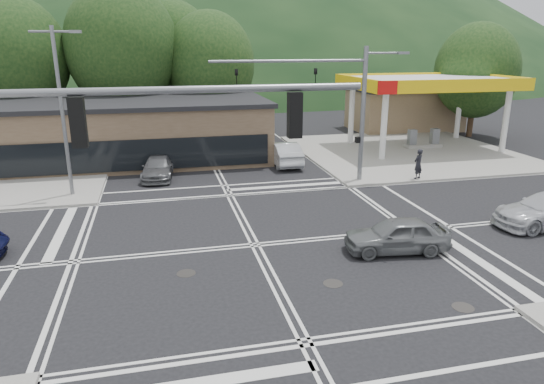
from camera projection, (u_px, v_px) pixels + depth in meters
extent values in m
plane|color=black|center=(255.00, 245.00, 20.38)|extent=(120.00, 120.00, 0.00)
cube|color=gray|center=(406.00, 152.00, 37.63)|extent=(16.00, 16.00, 0.15)
cylinder|color=silver|center=(384.00, 126.00, 34.39)|extent=(0.44, 0.44, 5.00)
cylinder|color=silver|center=(351.00, 115.00, 39.97)|extent=(0.44, 0.44, 5.00)
cylinder|color=silver|center=(506.00, 121.00, 36.60)|extent=(0.44, 0.44, 5.00)
cylinder|color=silver|center=(459.00, 111.00, 42.18)|extent=(0.44, 0.44, 5.00)
cube|color=silver|center=(429.00, 82.00, 37.47)|extent=(12.00, 8.00, 0.60)
cube|color=yellow|center=(459.00, 86.00, 33.75)|extent=(12.20, 0.25, 0.90)
cube|color=yellow|center=(404.00, 78.00, 41.19)|extent=(12.20, 0.25, 0.90)
cube|color=yellow|center=(356.00, 83.00, 36.14)|extent=(0.25, 8.20, 0.90)
cube|color=yellow|center=(496.00, 80.00, 38.79)|extent=(0.25, 8.20, 0.90)
cube|color=red|center=(387.00, 88.00, 32.39)|extent=(1.40, 0.12, 0.90)
cube|color=gray|center=(423.00, 146.00, 38.95)|extent=(3.00, 1.00, 0.30)
cube|color=slate|center=(412.00, 138.00, 38.52)|extent=(0.60, 0.50, 1.30)
cube|color=slate|center=(435.00, 137.00, 38.96)|extent=(0.60, 0.50, 1.30)
cube|color=#846B4F|center=(404.00, 110.00, 47.50)|extent=(10.00, 6.00, 3.80)
cube|color=brown|center=(94.00, 135.00, 33.84)|extent=(24.00, 8.00, 4.00)
ellipsoid|color=black|center=(172.00, 83.00, 104.10)|extent=(252.00, 126.00, 140.00)
cylinder|color=#382619|center=(25.00, 118.00, 38.90)|extent=(0.50, 0.50, 4.84)
ellipsoid|color=black|center=(16.00, 57.00, 37.51)|extent=(8.00, 8.00, 9.20)
cylinder|color=#382619|center=(128.00, 112.00, 40.60)|extent=(0.50, 0.50, 5.28)
ellipsoid|color=black|center=(122.00, 48.00, 39.09)|extent=(9.00, 9.00, 10.35)
cylinder|color=#382619|center=(212.00, 114.00, 42.28)|extent=(0.50, 0.50, 4.40)
ellipsoid|color=black|center=(210.00, 64.00, 41.02)|extent=(7.60, 7.60, 8.74)
cylinder|color=#382619|center=(174.00, 107.00, 45.27)|extent=(0.50, 0.50, 4.84)
ellipsoid|color=black|center=(171.00, 55.00, 43.89)|extent=(8.40, 8.40, 9.66)
cylinder|color=#382619|center=(471.00, 115.00, 43.71)|extent=(0.50, 0.50, 3.96)
ellipsoid|color=black|center=(477.00, 71.00, 42.57)|extent=(7.20, 7.20, 8.28)
cylinder|color=slate|center=(63.00, 115.00, 25.55)|extent=(0.20, 0.20, 9.00)
cylinder|color=slate|center=(52.00, 31.00, 24.32)|extent=(2.20, 0.12, 0.12)
cube|color=slate|center=(75.00, 32.00, 24.57)|extent=(0.60, 0.25, 0.15)
cylinder|color=slate|center=(363.00, 116.00, 28.65)|extent=(0.28, 0.28, 8.00)
cylinder|color=slate|center=(290.00, 61.00, 26.71)|extent=(9.00, 0.16, 0.16)
imported|color=black|center=(315.00, 77.00, 27.31)|extent=(0.16, 0.20, 1.00)
imported|color=black|center=(237.00, 79.00, 26.32)|extent=(0.16, 0.20, 1.00)
cylinder|color=slate|center=(385.00, 53.00, 27.86)|extent=(2.40, 0.12, 0.12)
cube|color=slate|center=(403.00, 53.00, 28.10)|extent=(0.70, 0.30, 0.15)
cube|color=black|center=(357.00, 140.00, 29.00)|extent=(0.25, 0.30, 0.35)
cylinder|color=slate|center=(153.00, 90.00, 9.82)|extent=(9.00, 0.16, 0.16)
cube|color=black|center=(78.00, 123.00, 9.67)|extent=(0.30, 0.25, 1.00)
cube|color=black|center=(295.00, 115.00, 10.66)|extent=(0.30, 0.25, 1.00)
imported|color=slate|center=(397.00, 235.00, 19.56)|extent=(4.38, 2.22, 1.43)
imported|color=#B0B4B8|center=(284.00, 153.00, 33.77)|extent=(1.85, 4.92, 1.60)
imported|color=silver|center=(265.00, 148.00, 35.63)|extent=(2.43, 4.80, 1.57)
imported|color=#57595B|center=(158.00, 168.00, 30.47)|extent=(2.24, 4.64, 1.30)
imported|color=black|center=(418.00, 164.00, 29.63)|extent=(0.80, 0.71, 1.85)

